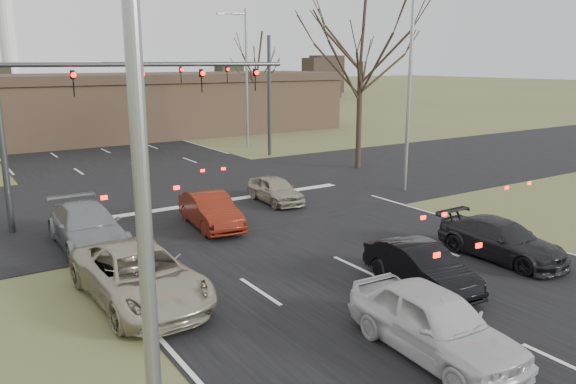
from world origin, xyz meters
name	(u,v)px	position (x,y,z in m)	size (l,w,h in m)	color
ground	(428,301)	(0.00, 0.00, 0.00)	(360.00, 360.00, 0.00)	#4E552D
road_main	(34,118)	(0.00, 60.00, 0.01)	(14.00, 300.00, 0.02)	black
road_cross	(198,194)	(0.00, 15.00, 0.01)	(200.00, 14.00, 0.02)	black
building	(104,106)	(2.00, 38.00, 2.67)	(42.40, 10.40, 5.30)	#846347
mast_arm_near	(90,94)	(-5.23, 13.00, 5.07)	(12.12, 0.24, 8.00)	#383A3D
mast_arm_far	(232,82)	(6.18, 23.00, 5.02)	(11.12, 0.24, 8.00)	#383A3D
streetlight_left	(155,134)	(-8.82, -4.00, 5.59)	(2.34, 0.25, 10.00)	gray
streetlight_right_near	(407,77)	(8.82, 10.00, 5.59)	(2.34, 0.25, 10.00)	gray
streetlight_right_far	(244,72)	(9.32, 27.00, 5.59)	(2.34, 0.25, 10.00)	gray
tree_right_near	(362,15)	(11.00, 16.00, 8.90)	(6.90, 6.90, 11.50)	black
tree_right_far	(257,54)	(15.00, 35.00, 6.96)	(5.40, 5.40, 9.00)	black
car_silver_suv	(140,275)	(-6.50, 4.23, 0.75)	(2.49, 5.39, 1.50)	#A9A089
car_white_sedan	(434,322)	(-2.02, -2.02, 0.76)	(1.79, 4.45, 1.52)	silver
car_black_hatch	(421,267)	(0.50, 0.78, 0.64)	(1.35, 3.86, 1.27)	black
car_charcoal_sedan	(501,240)	(4.53, 1.08, 0.64)	(1.78, 4.38, 1.27)	black
car_grey_ahead	(87,227)	(-6.50, 9.73, 0.73)	(2.04, 5.01, 1.46)	gray
car_red_ahead	(211,210)	(-1.89, 9.54, 0.67)	(1.42, 4.08, 1.34)	#621A0E
car_silver_ahead	(275,190)	(2.29, 11.48, 0.61)	(1.44, 3.57, 1.22)	#9F9780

